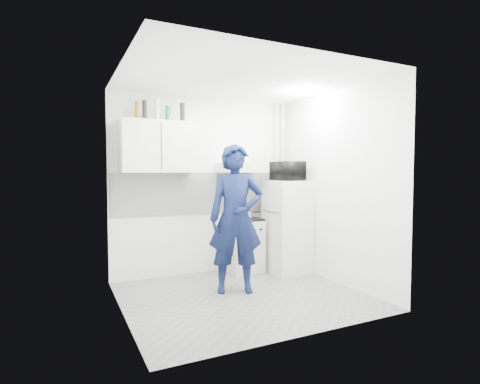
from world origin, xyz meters
name	(u,v)px	position (x,y,z in m)	size (l,w,h in m)	color
floor	(243,296)	(0.00, 0.00, 0.00)	(2.80, 2.80, 0.00)	slate
ceiling	(243,79)	(0.00, 0.00, 2.60)	(2.80, 2.80, 0.00)	white
wall_back	(206,186)	(0.00, 1.25, 1.30)	(2.80, 2.80, 0.00)	silver
wall_left	(121,192)	(-1.40, 0.00, 1.30)	(2.60, 2.60, 0.00)	silver
wall_right	(335,187)	(1.40, 0.00, 1.30)	(2.60, 2.60, 0.00)	silver
person	(236,218)	(0.00, 0.20, 0.93)	(0.68, 0.44, 1.85)	#0C1534
stove	(244,246)	(0.52, 1.00, 0.39)	(0.49, 0.49, 0.78)	beige
fridge	(287,226)	(1.10, 0.70, 0.69)	(0.57, 0.57, 1.38)	silver
stove_top	(244,219)	(0.52, 1.00, 0.80)	(0.47, 0.47, 0.03)	black
saucepan	(248,214)	(0.61, 1.07, 0.86)	(0.16, 0.16, 0.09)	silver
microwave	(288,171)	(1.10, 0.70, 1.52)	(0.35, 0.51, 0.28)	black
bottle_b	(137,111)	(-1.02, 1.07, 2.32)	(0.06, 0.06, 0.24)	brown
bottle_c	(145,110)	(-0.93, 1.07, 2.33)	(0.06, 0.06, 0.26)	black
bottle_d	(157,110)	(-0.76, 1.07, 2.35)	(0.07, 0.07, 0.29)	#B2B7BC
canister_a	(168,114)	(-0.61, 1.07, 2.31)	(0.08, 0.08, 0.21)	#144C1E
bottle_e	(182,113)	(-0.41, 1.07, 2.33)	(0.07, 0.07, 0.27)	black
upper_cabinet	(158,147)	(-0.75, 1.07, 1.85)	(1.00, 0.35, 0.70)	silver
range_hood	(240,168)	(0.45, 1.00, 1.57)	(0.60, 0.50, 0.14)	beige
backsplash	(206,193)	(0.00, 1.24, 1.20)	(2.74, 0.03, 0.60)	white
pipe_a	(282,185)	(1.30, 1.17, 1.30)	(0.05, 0.05, 2.60)	beige
pipe_b	(276,185)	(1.18, 1.17, 1.30)	(0.04, 0.04, 2.60)	beige
ceiling_spot_fixture	(303,93)	(1.00, 0.20, 2.57)	(0.10, 0.10, 0.02)	white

